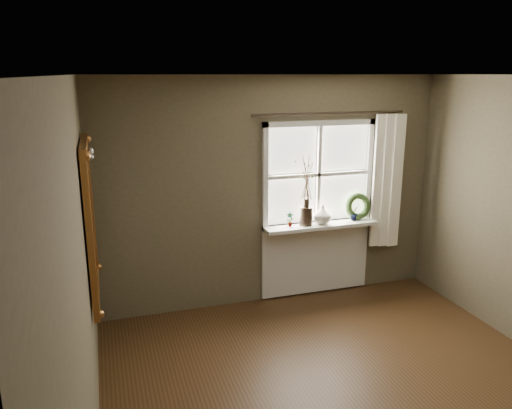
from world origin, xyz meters
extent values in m
plane|color=silver|center=(0.00, 0.00, 2.60)|extent=(4.50, 4.50, 0.00)
cube|color=brown|center=(0.00, 2.30, 1.30)|extent=(4.00, 0.10, 2.60)
cube|color=brown|center=(-2.05, 0.00, 1.30)|extent=(0.10, 4.50, 2.60)
cube|color=silver|center=(0.55, 2.22, 0.89)|extent=(1.36, 0.06, 0.06)
cube|color=silver|center=(0.55, 2.22, 2.07)|extent=(1.36, 0.06, 0.06)
cube|color=silver|center=(-0.10, 2.22, 1.48)|extent=(0.06, 0.06, 1.24)
cube|color=silver|center=(1.20, 2.22, 1.48)|extent=(0.06, 0.06, 1.24)
cube|color=silver|center=(0.55, 2.22, 1.48)|extent=(1.24, 0.05, 0.04)
cube|color=silver|center=(0.55, 2.22, 1.48)|extent=(0.04, 0.05, 1.12)
cube|color=white|center=(0.23, 2.25, 1.77)|extent=(0.59, 0.01, 0.53)
cube|color=white|center=(0.88, 2.25, 1.77)|extent=(0.59, 0.01, 0.53)
cube|color=white|center=(0.23, 2.25, 1.19)|extent=(0.59, 0.01, 0.53)
cube|color=white|center=(0.88, 2.25, 1.19)|extent=(0.59, 0.01, 0.53)
cube|color=silver|center=(0.55, 2.12, 0.90)|extent=(1.36, 0.26, 0.04)
cube|color=silver|center=(0.55, 2.23, 0.46)|extent=(1.36, 0.04, 0.88)
cylinder|color=black|center=(0.36, 2.12, 1.03)|extent=(0.15, 0.15, 0.22)
imported|color=beige|center=(0.57, 2.12, 1.03)|extent=(0.26, 0.26, 0.22)
torus|color=#2C451F|center=(1.05, 2.16, 1.04)|extent=(0.32, 0.14, 0.33)
imported|color=#2C451F|center=(0.16, 2.12, 1.00)|extent=(0.10, 0.08, 0.17)
imported|color=#2C451F|center=(0.98, 2.12, 1.01)|extent=(0.12, 0.11, 0.18)
cube|color=white|center=(1.39, 2.13, 1.37)|extent=(0.36, 0.12, 1.59)
cylinder|color=black|center=(0.65, 2.17, 2.18)|extent=(1.84, 0.03, 0.03)
cube|color=white|center=(-1.97, 1.41, 1.39)|extent=(0.02, 0.95, 1.17)
cube|color=#9A612D|center=(-1.96, 1.41, 2.03)|extent=(0.05, 1.15, 0.10)
cube|color=#9A612D|center=(-1.96, 1.41, 0.75)|extent=(0.05, 1.15, 0.10)
cube|color=#9A612D|center=(-1.96, 0.88, 1.39)|extent=(0.05, 0.10, 1.17)
cube|color=#9A612D|center=(-1.96, 1.93, 1.39)|extent=(0.05, 0.10, 1.17)
sphere|color=silver|center=(-1.91, 1.38, 1.98)|extent=(0.04, 0.04, 0.04)
sphere|color=silver|center=(-1.91, 1.41, 1.94)|extent=(0.04, 0.04, 0.04)
sphere|color=silver|center=(-1.91, 1.44, 1.99)|extent=(0.04, 0.04, 0.04)
camera|label=1|loc=(-1.84, -2.94, 2.61)|focal=35.00mm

